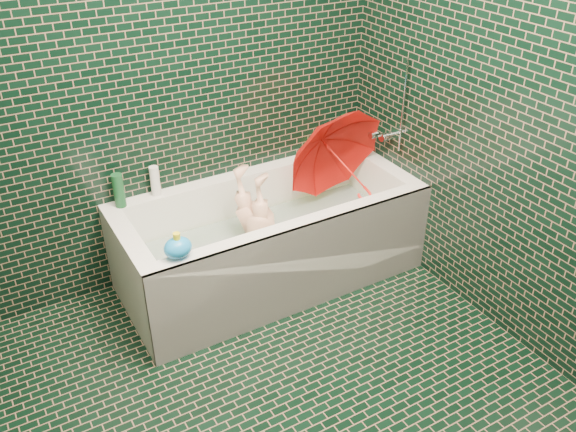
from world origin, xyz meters
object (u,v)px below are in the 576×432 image
bathtub (271,248)px  umbrella (345,166)px  child (260,236)px  rubber_duck (321,148)px  bath_toy (178,247)px

bathtub → umbrella: (0.48, -0.02, 0.42)m
child → umbrella: umbrella is taller
child → umbrella: size_ratio=1.39×
bathtub → umbrella: bearing=-2.2°
child → umbrella: 0.64m
rubber_duck → bath_toy: size_ratio=0.72×
child → umbrella: (0.55, -0.03, 0.32)m
bathtub → child: size_ratio=2.00×
bathtub → bath_toy: 0.81m
bath_toy → rubber_duck: bearing=13.6°
rubber_duck → bathtub: bearing=-158.0°
umbrella → rubber_duck: size_ratio=5.34×
rubber_duck → bath_toy: bath_toy is taller
bathtub → rubber_duck: (0.54, 0.33, 0.38)m
bathtub → rubber_duck: size_ratio=14.89×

